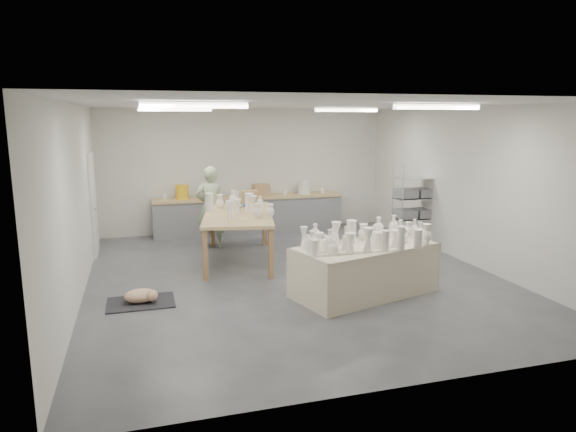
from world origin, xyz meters
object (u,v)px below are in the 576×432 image
object	(u,v)px
drying_table	(364,267)
potter	(211,207)
work_table	(240,212)
red_stool	(210,231)

from	to	relation	value
drying_table	potter	bearing A→B (deg)	101.84
work_table	red_stool	bearing A→B (deg)	118.74
potter	red_stool	bearing A→B (deg)	-87.21
work_table	potter	size ratio (longest dim) A/B	1.55
work_table	red_stool	size ratio (longest dim) A/B	5.91
work_table	red_stool	world-z (taller)	work_table
drying_table	red_stool	distance (m)	4.38
red_stool	drying_table	bearing A→B (deg)	-63.84
potter	red_stool	xyz separation A→B (m)	(0.00, 0.27, -0.58)
potter	red_stool	world-z (taller)	potter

